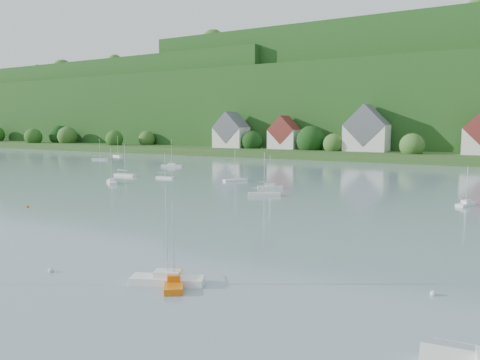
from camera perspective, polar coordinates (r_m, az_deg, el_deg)
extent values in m
cube|color=#2C491B|center=(196.35, 14.88, 3.28)|extent=(600.00, 60.00, 3.00)
cube|color=#154315|center=(269.36, 19.09, 7.98)|extent=(620.00, 160.00, 40.00)
cube|color=#154315|center=(319.71, -9.24, 8.75)|extent=(200.00, 120.00, 52.00)
cube|color=#154315|center=(263.10, 21.13, 9.68)|extent=(240.00, 130.00, 60.00)
sphere|color=#2F5B21|center=(275.74, -20.74, 5.10)|extent=(11.19, 11.19, 11.19)
sphere|color=#2F5B21|center=(240.13, -11.56, 5.01)|extent=(8.61, 8.61, 8.61)
sphere|color=#235218|center=(240.02, -15.40, 4.94)|extent=(9.03, 9.03, 9.03)
sphere|color=#2F5B21|center=(182.59, 11.57, 4.43)|extent=(8.19, 8.19, 8.19)
sphere|color=#2F5B21|center=(203.03, -0.49, 4.64)|extent=(6.49, 6.49, 6.49)
sphere|color=#2F5B21|center=(171.82, 20.67, 4.05)|extent=(8.73, 8.73, 8.73)
sphere|color=black|center=(198.90, 1.50, 4.86)|extent=(9.32, 9.32, 9.32)
sphere|color=black|center=(286.13, -20.82, 5.03)|extent=(9.50, 9.50, 9.50)
sphere|color=black|center=(288.39, -21.59, 5.17)|extent=(11.91, 11.91, 11.91)
sphere|color=#235218|center=(286.90, -24.39, 4.90)|extent=(9.91, 9.91, 9.91)
sphere|color=black|center=(188.25, 8.85, 4.93)|extent=(11.92, 11.92, 11.92)
sphere|color=#2F5B21|center=(278.80, -8.50, 14.80)|extent=(10.52, 10.52, 10.52)
sphere|color=#2F5B21|center=(356.15, -21.26, 12.76)|extent=(13.75, 13.75, 13.75)
sphere|color=#235218|center=(288.61, 1.65, 14.59)|extent=(10.29, 10.29, 10.29)
sphere|color=black|center=(346.90, -14.89, 13.06)|extent=(10.31, 10.31, 10.31)
sphere|color=black|center=(318.83, -16.06, 13.52)|extent=(8.14, 8.14, 8.14)
sphere|color=#2F5B21|center=(341.49, -12.76, 13.13)|extent=(7.15, 7.15, 7.15)
sphere|color=black|center=(385.71, -20.70, 12.24)|extent=(11.66, 11.66, 11.66)
sphere|color=black|center=(270.93, 3.57, 14.97)|extent=(7.18, 7.18, 7.18)
sphere|color=#2F5B21|center=(298.60, -15.32, 14.05)|extent=(8.89, 8.89, 8.89)
sphere|color=#235218|center=(357.99, -23.88, 12.44)|extent=(7.77, 7.77, 7.77)
sphere|color=black|center=(346.06, -15.73, 13.04)|extent=(9.97, 9.97, 9.97)
sphere|color=#2F5B21|center=(252.79, 8.66, 17.37)|extent=(8.18, 8.18, 8.18)
sphere|color=#235218|center=(277.70, 19.85, 16.26)|extent=(12.73, 12.73, 12.73)
sphere|color=#2F5B21|center=(226.20, 27.70, 18.12)|extent=(11.95, 11.95, 11.95)
sphere|color=#2F5B21|center=(284.87, 9.65, 16.11)|extent=(7.07, 7.07, 7.07)
sphere|color=black|center=(243.41, 17.20, 17.57)|extent=(8.21, 8.21, 8.21)
sphere|color=#2F5B21|center=(270.90, 14.16, 16.69)|extent=(12.24, 12.24, 12.24)
sphere|color=#2F5B21|center=(272.27, -3.33, 16.88)|extent=(13.65, 13.65, 13.65)
sphere|color=#235218|center=(268.80, 10.14, 12.98)|extent=(12.01, 12.01, 12.01)
sphere|color=black|center=(268.89, 18.38, 12.88)|extent=(15.72, 15.72, 15.72)
sphere|color=#235218|center=(262.08, 21.39, 12.72)|extent=(10.54, 10.54, 10.54)
sphere|color=#235218|center=(377.92, -10.79, 11.06)|extent=(8.18, 8.18, 8.18)
sphere|color=black|center=(359.95, -9.58, 11.31)|extent=(8.74, 8.74, 8.74)
sphere|color=black|center=(354.54, -13.80, 11.47)|extent=(15.38, 15.38, 15.38)
cube|color=silver|center=(205.29, -1.10, 5.33)|extent=(14.00, 10.00, 9.00)
cube|color=#54555B|center=(205.22, -1.10, 6.59)|extent=(14.00, 10.40, 14.00)
cube|color=silver|center=(195.62, 5.54, 5.08)|extent=(12.00, 9.00, 8.00)
cube|color=maroon|center=(195.54, 5.56, 6.25)|extent=(12.00, 9.36, 12.00)
cube|color=silver|center=(183.22, 15.51, 5.06)|extent=(16.00, 11.00, 10.00)
cube|color=#54555B|center=(183.16, 15.56, 6.62)|extent=(16.00, 11.44, 16.00)
cube|color=white|center=(38.74, -9.04, -12.26)|extent=(6.24, 3.92, 0.61)
cube|color=white|center=(38.56, -9.05, -11.48)|extent=(2.41, 1.92, 0.50)
cylinder|color=silver|center=(37.61, -9.16, -6.36)|extent=(0.10, 0.10, 7.57)
cylinder|color=silver|center=(38.61, -10.39, -10.47)|extent=(3.10, 1.37, 0.08)
cube|color=orange|center=(38.50, -8.24, -12.43)|extent=(4.24, 5.00, 0.52)
cube|color=orange|center=(38.34, -8.25, -11.72)|extent=(1.89, 2.05, 0.50)
cylinder|color=silver|center=(37.50, -8.33, -7.41)|extent=(0.10, 0.10, 6.45)
cylinder|color=silver|center=(38.88, -8.25, -10.45)|extent=(1.76, 2.32, 0.08)
sphere|color=silver|center=(44.53, -22.54, -10.56)|extent=(0.48, 0.48, 0.48)
sphere|color=#E94200|center=(79.83, -24.98, -3.12)|extent=(0.39, 0.39, 0.39)
sphere|color=silver|center=(38.92, 22.95, -13.11)|extent=(0.47, 0.47, 0.47)
cube|color=white|center=(84.10, 3.04, -1.80)|extent=(5.94, 4.47, 0.59)
cylinder|color=silver|center=(83.59, 3.05, 0.92)|extent=(0.10, 0.10, 7.42)
cylinder|color=silver|center=(83.87, 2.44, -0.99)|extent=(2.84, 1.74, 0.08)
cube|color=white|center=(144.40, -8.52, 1.77)|extent=(6.66, 4.10, 0.65)
cube|color=white|center=(144.35, -8.53, 1.99)|extent=(2.57, 2.02, 0.50)
cylinder|color=silver|center=(144.08, -8.56, 3.49)|extent=(0.10, 0.10, 8.06)
cylinder|color=silver|center=(144.57, -8.90, 2.25)|extent=(3.32, 1.41, 0.08)
cube|color=white|center=(82.33, 26.36, -2.74)|extent=(2.94, 4.85, 0.47)
cube|color=white|center=(82.26, 26.38, -2.41)|extent=(1.46, 1.86, 0.50)
cylinder|color=silver|center=(81.90, 26.48, -0.55)|extent=(0.10, 0.10, 5.86)
cylinder|color=silver|center=(81.53, 26.20, -2.01)|extent=(1.02, 2.43, 0.08)
cube|color=white|center=(112.99, -9.33, 0.31)|extent=(4.76, 1.77, 0.46)
cylinder|color=silver|center=(112.68, -9.36, 1.89)|extent=(0.10, 0.10, 5.81)
cylinder|color=silver|center=(113.25, -9.64, 0.89)|extent=(2.55, 0.34, 0.08)
cube|color=white|center=(105.73, -0.61, -0.02)|extent=(4.51, 5.46, 0.56)
cylinder|color=silver|center=(105.35, -0.62, 2.01)|extent=(0.10, 0.10, 6.98)
cylinder|color=silver|center=(105.25, -1.03, 0.59)|extent=(1.85, 2.55, 0.08)
cube|color=white|center=(93.84, 3.76, -0.93)|extent=(5.13, 3.88, 0.51)
cube|color=white|center=(93.77, 3.77, -0.62)|extent=(2.05, 1.79, 0.50)
cylinder|color=silver|center=(93.43, 3.78, 1.18)|extent=(0.10, 0.10, 6.41)
cylinder|color=silver|center=(93.62, 3.30, -0.23)|extent=(2.45, 1.53, 0.08)
cube|color=white|center=(178.72, -17.08, 2.49)|extent=(6.00, 4.27, 0.59)
cylinder|color=silver|center=(178.48, -17.13, 3.77)|extent=(0.10, 0.10, 7.40)
cylinder|color=silver|center=(178.91, -17.37, 2.87)|extent=(2.90, 1.62, 0.08)
cube|color=white|center=(120.18, -14.14, 0.61)|extent=(6.19, 2.02, 0.61)
cylinder|color=silver|center=(119.82, -14.20, 2.58)|extent=(0.10, 0.10, 7.64)
cylinder|color=silver|center=(120.66, -14.49, 1.20)|extent=(3.36, 0.25, 0.08)
cube|color=white|center=(106.01, -15.72, -0.25)|extent=(5.62, 4.89, 0.59)
cube|color=white|center=(105.95, -15.73, 0.04)|extent=(2.32, 2.17, 0.50)
cylinder|color=silver|center=(105.61, -15.79, 1.88)|extent=(0.10, 0.10, 7.32)
cylinder|color=silver|center=(106.74, -15.79, 0.44)|extent=(2.59, 2.04, 0.08)
cube|color=white|center=(195.73, -14.99, 2.92)|extent=(6.54, 3.90, 0.63)
cylinder|color=silver|center=(195.50, -15.03, 4.17)|extent=(0.10, 0.10, 7.90)
cylinder|color=silver|center=(196.52, -15.11, 3.29)|extent=(3.28, 1.31, 0.08)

